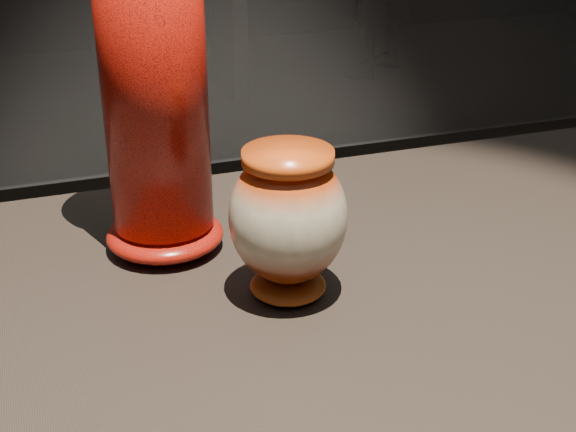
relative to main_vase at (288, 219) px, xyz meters
The scene contains 2 objects.
main_vase is the anchor object (origin of this frame).
tall_vase 0.22m from the main_vase, 124.36° to the left, with size 0.16×0.16×0.45m.
Camera 1 is at (-0.43, -0.67, 1.35)m, focal length 50.00 mm.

